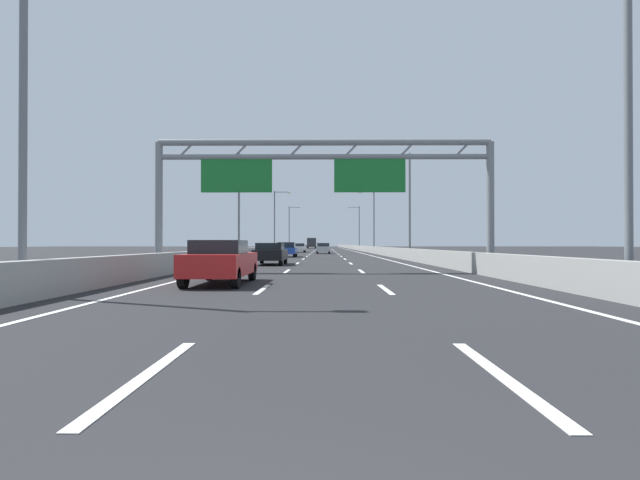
% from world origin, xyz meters
% --- Properties ---
extents(ground_plane, '(260.00, 260.00, 0.00)m').
position_xyz_m(ground_plane, '(0.00, 100.00, 0.00)').
color(ground_plane, '#262628').
extents(lane_dash_left_0, '(0.16, 3.00, 0.01)m').
position_xyz_m(lane_dash_left_0, '(-1.80, 3.50, 0.01)').
color(lane_dash_left_0, white).
rests_on(lane_dash_left_0, ground_plane).
extents(lane_dash_left_1, '(0.16, 3.00, 0.01)m').
position_xyz_m(lane_dash_left_1, '(-1.80, 12.50, 0.01)').
color(lane_dash_left_1, white).
rests_on(lane_dash_left_1, ground_plane).
extents(lane_dash_left_2, '(0.16, 3.00, 0.01)m').
position_xyz_m(lane_dash_left_2, '(-1.80, 21.50, 0.01)').
color(lane_dash_left_2, white).
rests_on(lane_dash_left_2, ground_plane).
extents(lane_dash_left_3, '(0.16, 3.00, 0.01)m').
position_xyz_m(lane_dash_left_3, '(-1.80, 30.50, 0.01)').
color(lane_dash_left_3, white).
rests_on(lane_dash_left_3, ground_plane).
extents(lane_dash_left_4, '(0.16, 3.00, 0.01)m').
position_xyz_m(lane_dash_left_4, '(-1.80, 39.50, 0.01)').
color(lane_dash_left_4, white).
rests_on(lane_dash_left_4, ground_plane).
extents(lane_dash_left_5, '(0.16, 3.00, 0.01)m').
position_xyz_m(lane_dash_left_5, '(-1.80, 48.50, 0.01)').
color(lane_dash_left_5, white).
rests_on(lane_dash_left_5, ground_plane).
extents(lane_dash_left_6, '(0.16, 3.00, 0.01)m').
position_xyz_m(lane_dash_left_6, '(-1.80, 57.50, 0.01)').
color(lane_dash_left_6, white).
rests_on(lane_dash_left_6, ground_plane).
extents(lane_dash_left_7, '(0.16, 3.00, 0.01)m').
position_xyz_m(lane_dash_left_7, '(-1.80, 66.50, 0.01)').
color(lane_dash_left_7, white).
rests_on(lane_dash_left_7, ground_plane).
extents(lane_dash_left_8, '(0.16, 3.00, 0.01)m').
position_xyz_m(lane_dash_left_8, '(-1.80, 75.50, 0.01)').
color(lane_dash_left_8, white).
rests_on(lane_dash_left_8, ground_plane).
extents(lane_dash_left_9, '(0.16, 3.00, 0.01)m').
position_xyz_m(lane_dash_left_9, '(-1.80, 84.50, 0.01)').
color(lane_dash_left_9, white).
rests_on(lane_dash_left_9, ground_plane).
extents(lane_dash_left_10, '(0.16, 3.00, 0.01)m').
position_xyz_m(lane_dash_left_10, '(-1.80, 93.50, 0.01)').
color(lane_dash_left_10, white).
rests_on(lane_dash_left_10, ground_plane).
extents(lane_dash_left_11, '(0.16, 3.00, 0.01)m').
position_xyz_m(lane_dash_left_11, '(-1.80, 102.50, 0.01)').
color(lane_dash_left_11, white).
rests_on(lane_dash_left_11, ground_plane).
extents(lane_dash_left_12, '(0.16, 3.00, 0.01)m').
position_xyz_m(lane_dash_left_12, '(-1.80, 111.50, 0.01)').
color(lane_dash_left_12, white).
rests_on(lane_dash_left_12, ground_plane).
extents(lane_dash_left_13, '(0.16, 3.00, 0.01)m').
position_xyz_m(lane_dash_left_13, '(-1.80, 120.50, 0.01)').
color(lane_dash_left_13, white).
rests_on(lane_dash_left_13, ground_plane).
extents(lane_dash_left_14, '(0.16, 3.00, 0.01)m').
position_xyz_m(lane_dash_left_14, '(-1.80, 129.50, 0.01)').
color(lane_dash_left_14, white).
rests_on(lane_dash_left_14, ground_plane).
extents(lane_dash_left_15, '(0.16, 3.00, 0.01)m').
position_xyz_m(lane_dash_left_15, '(-1.80, 138.50, 0.01)').
color(lane_dash_left_15, white).
rests_on(lane_dash_left_15, ground_plane).
extents(lane_dash_left_16, '(0.16, 3.00, 0.01)m').
position_xyz_m(lane_dash_left_16, '(-1.80, 147.50, 0.01)').
color(lane_dash_left_16, white).
rests_on(lane_dash_left_16, ground_plane).
extents(lane_dash_left_17, '(0.16, 3.00, 0.01)m').
position_xyz_m(lane_dash_left_17, '(-1.80, 156.50, 0.01)').
color(lane_dash_left_17, white).
rests_on(lane_dash_left_17, ground_plane).
extents(lane_dash_right_0, '(0.16, 3.00, 0.01)m').
position_xyz_m(lane_dash_right_0, '(1.80, 3.50, 0.01)').
color(lane_dash_right_0, white).
rests_on(lane_dash_right_0, ground_plane).
extents(lane_dash_right_1, '(0.16, 3.00, 0.01)m').
position_xyz_m(lane_dash_right_1, '(1.80, 12.50, 0.01)').
color(lane_dash_right_1, white).
rests_on(lane_dash_right_1, ground_plane).
extents(lane_dash_right_2, '(0.16, 3.00, 0.01)m').
position_xyz_m(lane_dash_right_2, '(1.80, 21.50, 0.01)').
color(lane_dash_right_2, white).
rests_on(lane_dash_right_2, ground_plane).
extents(lane_dash_right_3, '(0.16, 3.00, 0.01)m').
position_xyz_m(lane_dash_right_3, '(1.80, 30.50, 0.01)').
color(lane_dash_right_3, white).
rests_on(lane_dash_right_3, ground_plane).
extents(lane_dash_right_4, '(0.16, 3.00, 0.01)m').
position_xyz_m(lane_dash_right_4, '(1.80, 39.50, 0.01)').
color(lane_dash_right_4, white).
rests_on(lane_dash_right_4, ground_plane).
extents(lane_dash_right_5, '(0.16, 3.00, 0.01)m').
position_xyz_m(lane_dash_right_5, '(1.80, 48.50, 0.01)').
color(lane_dash_right_5, white).
rests_on(lane_dash_right_5, ground_plane).
extents(lane_dash_right_6, '(0.16, 3.00, 0.01)m').
position_xyz_m(lane_dash_right_6, '(1.80, 57.50, 0.01)').
color(lane_dash_right_6, white).
rests_on(lane_dash_right_6, ground_plane).
extents(lane_dash_right_7, '(0.16, 3.00, 0.01)m').
position_xyz_m(lane_dash_right_7, '(1.80, 66.50, 0.01)').
color(lane_dash_right_7, white).
rests_on(lane_dash_right_7, ground_plane).
extents(lane_dash_right_8, '(0.16, 3.00, 0.01)m').
position_xyz_m(lane_dash_right_8, '(1.80, 75.50, 0.01)').
color(lane_dash_right_8, white).
rests_on(lane_dash_right_8, ground_plane).
extents(lane_dash_right_9, '(0.16, 3.00, 0.01)m').
position_xyz_m(lane_dash_right_9, '(1.80, 84.50, 0.01)').
color(lane_dash_right_9, white).
rests_on(lane_dash_right_9, ground_plane).
extents(lane_dash_right_10, '(0.16, 3.00, 0.01)m').
position_xyz_m(lane_dash_right_10, '(1.80, 93.50, 0.01)').
color(lane_dash_right_10, white).
rests_on(lane_dash_right_10, ground_plane).
extents(lane_dash_right_11, '(0.16, 3.00, 0.01)m').
position_xyz_m(lane_dash_right_11, '(1.80, 102.50, 0.01)').
color(lane_dash_right_11, white).
rests_on(lane_dash_right_11, ground_plane).
extents(lane_dash_right_12, '(0.16, 3.00, 0.01)m').
position_xyz_m(lane_dash_right_12, '(1.80, 111.50, 0.01)').
color(lane_dash_right_12, white).
rests_on(lane_dash_right_12, ground_plane).
extents(lane_dash_right_13, '(0.16, 3.00, 0.01)m').
position_xyz_m(lane_dash_right_13, '(1.80, 120.50, 0.01)').
color(lane_dash_right_13, white).
rests_on(lane_dash_right_13, ground_plane).
extents(lane_dash_right_14, '(0.16, 3.00, 0.01)m').
position_xyz_m(lane_dash_right_14, '(1.80, 129.50, 0.01)').
color(lane_dash_right_14, white).
rests_on(lane_dash_right_14, ground_plane).
extents(lane_dash_right_15, '(0.16, 3.00, 0.01)m').
position_xyz_m(lane_dash_right_15, '(1.80, 138.50, 0.01)').
color(lane_dash_right_15, white).
rests_on(lane_dash_right_15, ground_plane).
extents(lane_dash_right_16, '(0.16, 3.00, 0.01)m').
position_xyz_m(lane_dash_right_16, '(1.80, 147.50, 0.01)').
color(lane_dash_right_16, white).
rests_on(lane_dash_right_16, ground_plane).
extents(lane_dash_right_17, '(0.16, 3.00, 0.01)m').
position_xyz_m(lane_dash_right_17, '(1.80, 156.50, 0.01)').
color(lane_dash_right_17, white).
rests_on(lane_dash_right_17, ground_plane).
extents(edge_line_left, '(0.16, 176.00, 0.01)m').
position_xyz_m(edge_line_left, '(-5.25, 88.00, 0.01)').
color(edge_line_left, white).
rests_on(edge_line_left, ground_plane).
extents(edge_line_right, '(0.16, 176.00, 0.01)m').
position_xyz_m(edge_line_right, '(5.25, 88.00, 0.01)').
color(edge_line_right, white).
rests_on(edge_line_right, ground_plane).
extents(barrier_left, '(0.45, 220.00, 0.95)m').
position_xyz_m(barrier_left, '(-6.90, 110.00, 0.47)').
color(barrier_left, '#9E9E99').
rests_on(barrier_left, ground_plane).
extents(barrier_right, '(0.45, 220.00, 0.95)m').
position_xyz_m(barrier_right, '(6.90, 110.00, 0.47)').
color(barrier_right, '#9E9E99').
rests_on(barrier_right, ground_plane).
extents(sign_gantry, '(16.22, 0.36, 6.36)m').
position_xyz_m(sign_gantry, '(-0.23, 21.22, 4.81)').
color(sign_gantry, gray).
rests_on(sign_gantry, ground_plane).
extents(streetlamp_left_near, '(2.58, 0.28, 9.50)m').
position_xyz_m(streetlamp_left_near, '(-7.47, 10.66, 5.40)').
color(streetlamp_left_near, slate).
rests_on(streetlamp_left_near, ground_plane).
extents(streetlamp_right_near, '(2.58, 0.28, 9.50)m').
position_xyz_m(streetlamp_right_near, '(7.47, 10.66, 5.40)').
color(streetlamp_right_near, slate).
rests_on(streetlamp_right_near, ground_plane).
extents(streetlamp_left_mid, '(2.58, 0.28, 9.50)m').
position_xyz_m(streetlamp_left_mid, '(-7.47, 41.16, 5.40)').
color(streetlamp_left_mid, slate).
rests_on(streetlamp_left_mid, ground_plane).
extents(streetlamp_right_mid, '(2.58, 0.28, 9.50)m').
position_xyz_m(streetlamp_right_mid, '(7.47, 41.16, 5.40)').
color(streetlamp_right_mid, slate).
rests_on(streetlamp_right_mid, ground_plane).
extents(streetlamp_left_far, '(2.58, 0.28, 9.50)m').
position_xyz_m(streetlamp_left_far, '(-7.47, 71.67, 5.40)').
color(streetlamp_left_far, slate).
rests_on(streetlamp_left_far, ground_plane).
extents(streetlamp_right_far, '(2.58, 0.28, 9.50)m').
position_xyz_m(streetlamp_right_far, '(7.47, 71.67, 5.40)').
color(streetlamp_right_far, slate).
rests_on(streetlamp_right_far, ground_plane).
extents(streetlamp_left_distant, '(2.58, 0.28, 9.50)m').
position_xyz_m(streetlamp_left_distant, '(-7.47, 102.17, 5.40)').
color(streetlamp_left_distant, slate).
rests_on(streetlamp_left_distant, ground_plane).
extents(streetlamp_right_distant, '(2.58, 0.28, 9.50)m').
position_xyz_m(streetlamp_right_distant, '(7.47, 102.17, 5.40)').
color(streetlamp_right_distant, slate).
rests_on(streetlamp_right_distant, ground_plane).
extents(black_car, '(1.82, 4.50, 1.39)m').
position_xyz_m(black_car, '(-3.42, 28.81, 0.73)').
color(black_car, black).
rests_on(black_car, ground_plane).
extents(silver_car, '(1.82, 4.32, 1.43)m').
position_xyz_m(silver_car, '(-0.12, 61.93, 0.74)').
color(silver_car, '#A8ADB2').
rests_on(silver_car, ground_plane).
extents(white_car, '(1.73, 4.65, 1.39)m').
position_xyz_m(white_car, '(-3.79, 71.76, 0.73)').
color(white_car, silver).
rests_on(white_car, ground_plane).
extents(blue_car, '(1.88, 4.13, 1.48)m').
position_xyz_m(blue_car, '(-3.75, 46.12, 0.76)').
color(blue_car, '#2347AD').
rests_on(blue_car, ground_plane).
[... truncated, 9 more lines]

